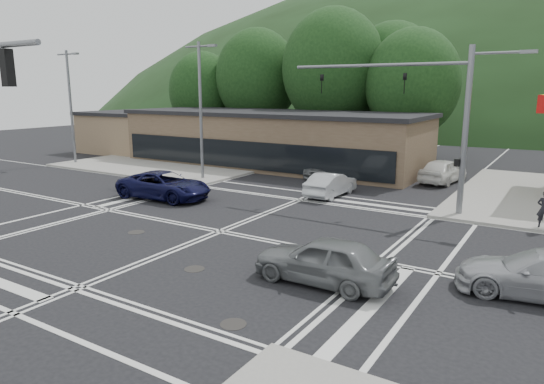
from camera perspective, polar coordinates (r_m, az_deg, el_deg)
The scene contains 20 objects.
ground at distance 21.12m, azimuth -6.11°, elevation -4.65°, with size 120.00×120.00×0.00m, color black.
sidewalk_nw at distance 41.81m, azimuth -9.70°, elevation 3.68°, with size 16.00×16.00×0.15m, color gray.
commercial_row at distance 38.98m, azimuth -0.05°, elevation 6.10°, with size 24.00×8.00×4.00m, color brown.
commercial_nw at distance 49.34m, azimuth -16.12°, elevation 6.65°, with size 8.00×7.00×3.60m, color #846B4F.
hill_north at distance 106.79m, azimuth 25.39°, elevation 7.67°, with size 252.00×126.00×140.00m, color #1C3216.
tree_n_a at distance 47.92m, azimuth -1.75°, elevation 13.36°, with size 8.00×8.00×11.75m.
tree_n_b at distance 44.02m, azimuth 7.23°, elevation 14.24°, with size 9.00×9.00×12.98m.
tree_n_c at distance 41.52m, azimuth 16.18°, elevation 12.21°, with size 7.60×7.60×10.87m.
tree_n_d at distance 50.71m, azimuth -8.15°, elevation 11.71°, with size 6.80×6.80×9.76m.
tree_n_e at distance 46.24m, azimuth 13.97°, elevation 13.07°, with size 8.40×8.40×11.98m.
streetlight_nw at distance 32.57m, azimuth -8.33°, elevation 10.18°, with size 2.50×0.25×9.00m.
streetlight_w at distance 42.54m, azimuth -22.58°, elevation 9.81°, with size 2.50×0.25×9.00m.
signal_mast_ne at distance 24.74m, azimuth 19.09°, elevation 9.15°, with size 11.65×0.30×8.00m.
car_blue_west at distance 27.75m, azimuth -12.57°, elevation 0.78°, with size 2.51×5.45×1.52m, color black.
car_grey_center at distance 15.49m, azimuth 6.15°, elevation -7.95°, with size 1.80×4.48×1.53m, color slate.
car_silver_east at distance 16.47m, azimuth 29.35°, elevation -8.46°, with size 1.99×4.89×1.42m, color #A7A8AE.
car_queue_a at distance 27.95m, azimuth 6.92°, elevation 0.90°, with size 1.44×4.13×1.36m, color #B9BDC1.
car_queue_b at distance 33.63m, azimuth 19.47°, elevation 2.38°, with size 1.88×4.66×1.59m, color white.
car_northbound at distance 34.33m, azimuth 6.11°, elevation 2.98°, with size 1.87×4.60×1.33m, color slate.
pedestrian at distance 23.94m, azimuth 29.40°, elevation -1.76°, with size 0.60×0.39×1.64m, color black.
Camera 1 is at (12.55, -15.88, 6.05)m, focal length 32.00 mm.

